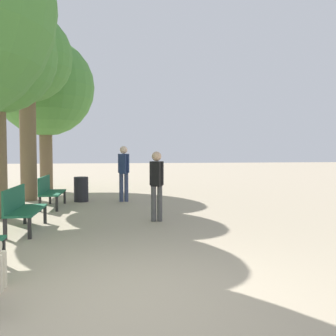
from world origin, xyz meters
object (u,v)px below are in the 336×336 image
(bench_row_1, at_px, (22,206))
(bench_row_2, at_px, (49,190))
(tree_row_3, at_px, (45,88))
(pedestrian_near, at_px, (157,181))
(tree_row_2, at_px, (27,60))
(trash_bin, at_px, (81,189))
(pedestrian_mid, at_px, (124,170))

(bench_row_1, xyz_separation_m, bench_row_2, (0.00, 3.01, 0.00))
(tree_row_3, xyz_separation_m, pedestrian_near, (3.63, -6.87, -3.10))
(bench_row_2, xyz_separation_m, tree_row_3, (-0.90, 4.49, 3.50))
(bench_row_2, bearing_deg, bench_row_1, -90.00)
(tree_row_2, bearing_deg, pedestrian_near, -47.39)
(pedestrian_near, distance_m, trash_bin, 4.02)
(bench_row_2, distance_m, pedestrian_near, 3.65)
(bench_row_1, relative_size, tree_row_3, 0.26)
(bench_row_1, distance_m, pedestrian_near, 2.84)
(pedestrian_near, height_order, trash_bin, pedestrian_near)
(tree_row_3, bearing_deg, bench_row_2, -78.70)
(pedestrian_mid, height_order, trash_bin, pedestrian_mid)
(bench_row_2, bearing_deg, pedestrian_mid, 23.40)
(tree_row_2, relative_size, pedestrian_mid, 3.43)
(bench_row_1, distance_m, bench_row_2, 3.01)
(tree_row_2, distance_m, pedestrian_mid, 4.55)
(bench_row_1, xyz_separation_m, pedestrian_near, (2.74, 0.63, 0.40))
(tree_row_2, xyz_separation_m, pedestrian_mid, (2.96, -0.68, -3.39))
(tree_row_2, bearing_deg, tree_row_3, 90.00)
(tree_row_2, height_order, pedestrian_mid, tree_row_2)
(tree_row_2, distance_m, tree_row_3, 2.94)
(bench_row_2, xyz_separation_m, pedestrian_near, (2.74, -2.38, 0.40))
(pedestrian_near, bearing_deg, tree_row_3, 117.88)
(bench_row_1, bearing_deg, tree_row_2, 101.08)
(bench_row_1, xyz_separation_m, trash_bin, (0.76, 4.10, -0.11))
(bench_row_1, relative_size, bench_row_2, 1.00)
(pedestrian_mid, bearing_deg, pedestrian_near, -78.32)
(bench_row_1, bearing_deg, pedestrian_mid, 62.16)
(pedestrian_near, bearing_deg, trash_bin, 119.73)
(bench_row_2, height_order, trash_bin, bench_row_2)
(tree_row_2, height_order, pedestrian_near, tree_row_2)
(pedestrian_mid, bearing_deg, bench_row_2, -156.60)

